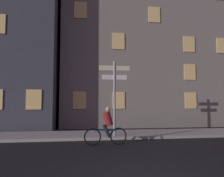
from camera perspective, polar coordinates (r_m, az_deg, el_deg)
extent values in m
cube|color=#9E9991|center=(12.03, -1.72, -12.00)|extent=(40.00, 2.92, 0.14)
cylinder|color=gray|center=(10.88, 0.64, -2.55)|extent=(0.12, 0.12, 3.75)
cube|color=beige|center=(11.03, 0.63, 5.38)|extent=(1.57, 0.03, 0.24)
cube|color=white|center=(10.97, 0.64, 2.98)|extent=(1.27, 0.03, 0.24)
torus|color=black|center=(9.20, -5.14, -12.56)|extent=(0.72, 0.11, 0.72)
torus|color=black|center=(9.40, 1.70, -12.40)|extent=(0.72, 0.11, 0.72)
cylinder|color=#1959A5|center=(9.25, -1.68, -10.97)|extent=(1.00, 0.11, 0.04)
cylinder|color=maroon|center=(9.22, -1.06, -8.02)|extent=(0.47, 0.35, 0.61)
sphere|color=tan|center=(9.21, -1.05, -5.44)|extent=(0.22, 0.22, 0.22)
cylinder|color=black|center=(9.17, -1.26, -11.21)|extent=(0.35, 0.14, 0.55)
cylinder|color=black|center=(9.35, -1.48, -11.08)|extent=(0.35, 0.14, 0.55)
cube|color=#F2C672|center=(13.84, -19.87, -2.73)|extent=(0.90, 0.06, 1.20)
cube|color=slate|center=(20.53, 7.67, 13.55)|extent=(13.75, 7.04, 15.91)
cube|color=#F2C672|center=(15.22, -8.54, -3.05)|extent=(0.90, 0.06, 1.20)
cube|color=#F2C672|center=(15.46, 1.72, -3.11)|extent=(0.90, 0.06, 1.20)
cube|color=#F2C672|center=(17.30, 19.98, -2.98)|extent=(0.90, 0.06, 1.20)
cube|color=#F2C672|center=(17.47, 19.80, 4.09)|extent=(0.90, 0.06, 1.20)
cube|color=#F2C672|center=(16.13, 1.68, 12.36)|extent=(0.90, 0.06, 1.20)
cube|color=#F2C672|center=(17.90, 19.62, 10.93)|extent=(0.90, 0.06, 1.20)
cube|color=#F2C672|center=(19.32, 26.95, 10.02)|extent=(0.90, 0.06, 1.20)
cube|color=#F2C672|center=(16.66, -8.28, 19.75)|extent=(0.90, 0.06, 1.20)
cube|color=#F2C672|center=(17.53, 11.04, 18.52)|extent=(0.90, 0.06, 1.20)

